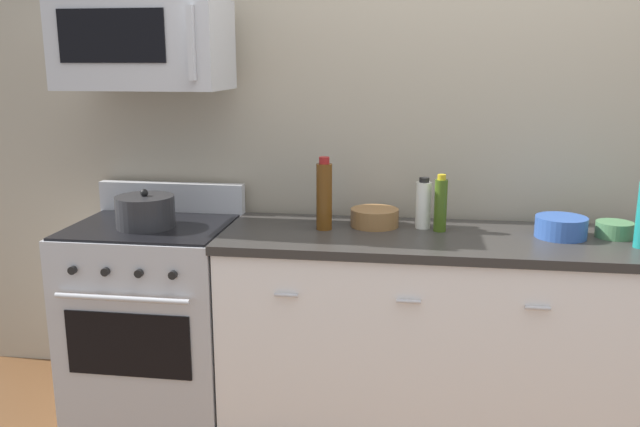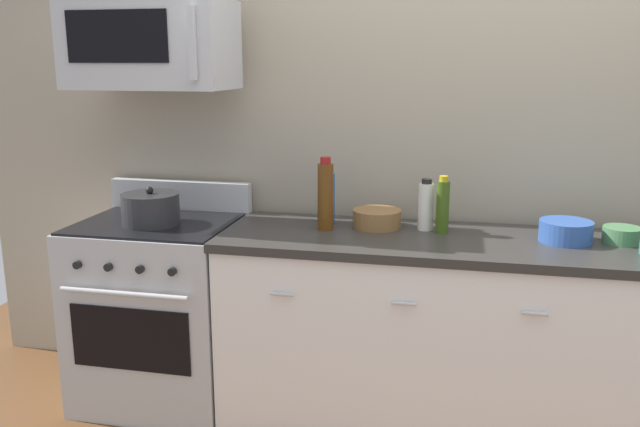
{
  "view_description": "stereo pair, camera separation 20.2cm",
  "coord_description": "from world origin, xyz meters",
  "views": [
    {
      "loc": [
        -0.25,
        -2.87,
        1.68
      ],
      "look_at": [
        -0.66,
        -0.05,
        1.01
      ],
      "focal_mm": 36.87,
      "sensor_mm": 36.0,
      "label": 1
    },
    {
      "loc": [
        -0.05,
        -2.84,
        1.68
      ],
      "look_at": [
        -0.66,
        -0.05,
        1.01
      ],
      "focal_mm": 36.87,
      "sensor_mm": 36.0,
      "label": 2
    }
  ],
  "objects": [
    {
      "name": "bowl_blue_mixing",
      "position": [
        0.4,
        0.05,
        0.97
      ],
      "size": [
        0.22,
        0.22,
        0.09
      ],
      "color": "#2D519E",
      "rests_on": "countertop_slab"
    },
    {
      "name": "bottle_olive_oil",
      "position": [
        -0.13,
        0.08,
        1.04
      ],
      "size": [
        0.06,
        0.06,
        0.26
      ],
      "color": "#385114",
      "rests_on": "countertop_slab"
    },
    {
      "name": "counter_unit",
      "position": [
        0.0,
        -0.0,
        0.46
      ],
      "size": [
        2.21,
        0.66,
        0.92
      ],
      "color": "white",
      "rests_on": "ground_plane"
    },
    {
      "name": "bottle_wine_amber",
      "position": [
        -0.65,
        0.04,
        1.08
      ],
      "size": [
        0.07,
        0.07,
        0.34
      ],
      "color": "#59330F",
      "rests_on": "countertop_slab"
    },
    {
      "name": "stockpot",
      "position": [
        -1.48,
        -0.05,
        1.0
      ],
      "size": [
        0.27,
        0.27,
        0.18
      ],
      "color": "#262628",
      "rests_on": "range_oven"
    },
    {
      "name": "bottle_soda_blue",
      "position": [
        -0.67,
        0.16,
        1.05
      ],
      "size": [
        0.06,
        0.06,
        0.27
      ],
      "color": "#1E4CA5",
      "rests_on": "countertop_slab"
    },
    {
      "name": "back_wall",
      "position": [
        0.0,
        0.41,
        1.35
      ],
      "size": [
        5.3,
        0.1,
        2.7
      ],
      "primitive_type": "cube",
      "color": "#9E937F",
      "rests_on": "ground_plane"
    },
    {
      "name": "microwave",
      "position": [
        -1.48,
        0.05,
        1.75
      ],
      "size": [
        0.74,
        0.44,
        0.4
      ],
      "color": "#B7BABF"
    },
    {
      "name": "bowl_wooden_salad",
      "position": [
        -0.43,
        0.13,
        0.96
      ],
      "size": [
        0.23,
        0.23,
        0.08
      ],
      "color": "brown",
      "rests_on": "countertop_slab"
    },
    {
      "name": "range_oven",
      "position": [
        -1.48,
        0.0,
        0.47
      ],
      "size": [
        0.76,
        0.69,
        1.07
      ],
      "color": "#B7BABF",
      "rests_on": "ground_plane"
    },
    {
      "name": "bottle_vinegar_white",
      "position": [
        -0.2,
        0.13,
        1.03
      ],
      "size": [
        0.07,
        0.07,
        0.24
      ],
      "color": "silver",
      "rests_on": "countertop_slab"
    },
    {
      "name": "bowl_green_glaze",
      "position": [
        0.63,
        0.08,
        0.96
      ],
      "size": [
        0.16,
        0.16,
        0.07
      ],
      "color": "#477A4C",
      "rests_on": "countertop_slab"
    }
  ]
}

